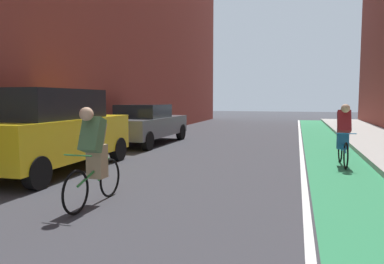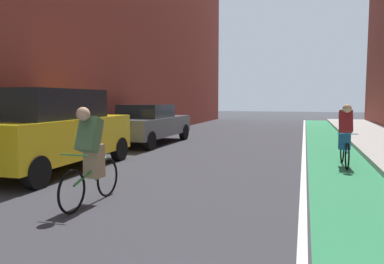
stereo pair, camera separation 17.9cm
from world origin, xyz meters
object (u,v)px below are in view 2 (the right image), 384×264
Objects in this scene: parked_sedan_gray at (149,124)px; parked_suv_yellow_cab at (54,129)px; cyclist_mid at (91,154)px; cyclist_trailing at (345,134)px.

parked_suv_yellow_cab is at bearing -89.98° from parked_sedan_gray.
cyclist_trailing is at bearing 48.52° from cyclist_mid.
parked_suv_yellow_cab is 0.99× the size of parked_sedan_gray.
cyclist_trailing reaches higher than parked_sedan_gray.
parked_sedan_gray is 2.66× the size of cyclist_mid.
cyclist_mid is (2.42, -2.22, -0.17)m from parked_suv_yellow_cab.
cyclist_mid is 1.01× the size of cyclist_trailing.
cyclist_mid is at bearing -131.48° from cyclist_trailing.
cyclist_mid is at bearing -42.48° from parked_suv_yellow_cab.
parked_suv_yellow_cab reaches higher than cyclist_trailing.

